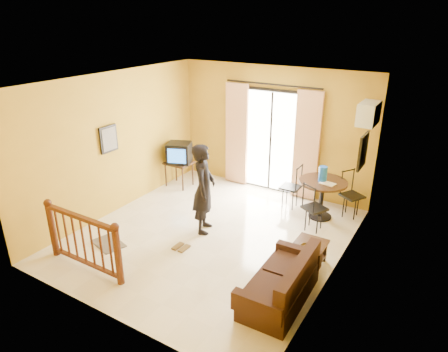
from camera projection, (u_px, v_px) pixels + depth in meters
The scene contains 19 objects.
ground at pixel (211, 235), 7.37m from camera, with size 5.00×5.00×0.00m, color beige.
room_shell at pixel (210, 147), 6.73m from camera, with size 5.00×5.00×5.00m.
balcony_door at pixel (271, 140), 8.84m from camera, with size 2.25×0.14×2.46m.
tv_table at pixel (179, 165), 9.31m from camera, with size 0.59×0.49×0.59m.
television at pixel (179, 153), 9.17m from camera, with size 0.66×0.63×0.47m.
picture_left at pixel (109, 139), 7.69m from camera, with size 0.05×0.42×0.52m.
dining_table at pixel (322, 189), 7.80m from camera, with size 0.94×0.94×0.78m.
water_jug at pixel (323, 174), 7.67m from camera, with size 0.16×0.16×0.30m, color blue.
serving_tray at pixel (328, 184), 7.60m from camera, with size 0.28×0.18×0.02m, color beige.
dining_chairs at pixel (317, 217), 8.03m from camera, with size 1.68×1.45×0.95m.
air_conditioner at pixel (368, 113), 7.09m from camera, with size 0.31×0.60×0.40m.
botanical_print at pixel (363, 151), 6.70m from camera, with size 0.05×0.50×0.60m.
coffee_table at pixel (306, 255), 6.29m from camera, with size 0.49×0.88×0.39m.
bowl at pixel (306, 247), 6.23m from camera, with size 0.17×0.17×0.05m, color brown.
sofa at pixel (283, 285), 5.59m from camera, with size 0.74×1.53×0.73m.
standing_person at pixel (204, 189), 7.23m from camera, with size 0.62×0.41×1.70m, color black.
stair_balustrade at pixel (83, 237), 6.21m from camera, with size 1.63×0.13×1.04m.
doormat at pixel (109, 243), 7.09m from camera, with size 0.60×0.40×0.02m, color #534B42.
sandals at pixel (181, 247), 6.96m from camera, with size 0.24×0.25×0.03m.
Camera 1 is at (3.54, -5.35, 3.80)m, focal length 32.00 mm.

